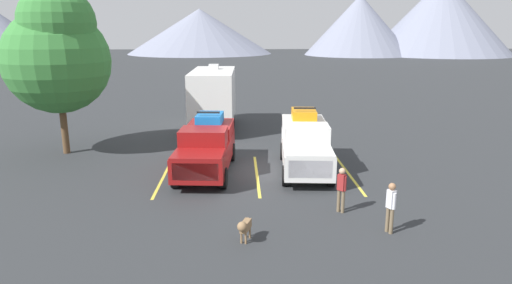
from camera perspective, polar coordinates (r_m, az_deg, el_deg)
ground_plane at (r=19.67m, az=0.05°, el=-3.73°), size 240.00×240.00×0.00m
pickup_truck_a at (r=19.42m, az=-6.36°, el=-0.52°), size 2.49×5.67×2.52m
pickup_truck_b at (r=19.63m, az=6.30°, el=-0.19°), size 2.40×5.49×2.68m
lot_stripe_a at (r=19.44m, az=-11.70°, el=-4.26°), size 0.12×5.50×0.01m
lot_stripe_b at (r=19.18m, az=0.12°, el=-4.20°), size 0.12×5.50×0.01m
lot_stripe_c at (r=19.74m, az=11.75°, el=-3.97°), size 0.12×5.50×0.01m
camper_trailer_a at (r=27.64m, az=-5.49°, el=5.87°), size 2.65×7.52×3.93m
person_a at (r=15.37m, az=10.89°, el=-5.67°), size 0.30×0.29×1.58m
person_b at (r=14.23m, az=16.86°, el=-7.64°), size 0.27×0.33×1.61m
dog at (r=13.20m, az=-1.52°, el=-10.80°), size 0.43×0.80×0.73m
tree_a at (r=23.58m, az=-24.10°, el=10.48°), size 5.01×5.01×8.09m
mountain_ridge at (r=109.51m, az=3.50°, el=14.75°), size 134.02×42.21×17.60m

